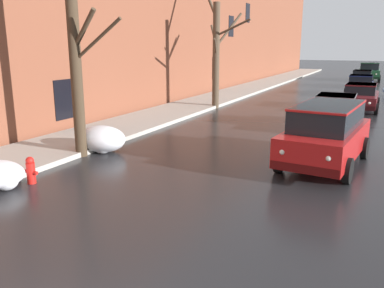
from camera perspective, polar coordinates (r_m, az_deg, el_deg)
name	(u,v)px	position (r m, az deg, el deg)	size (l,w,h in m)	color
left_sidewalk_slab	(188,107)	(22.77, -0.58, 5.30)	(2.95, 80.00, 0.16)	#A8A399
brick_townhouse_facade	(156,14)	(23.52, -5.14, 17.84)	(0.63, 80.00, 10.25)	brown
snow_bank_mid_block_left	(101,140)	(13.67, -12.77, 0.59)	(1.69, 1.27, 0.87)	white
bare_tree_second_along_sidewalk	(75,39)	(12.88, -16.30, 14.13)	(2.03, 2.95, 7.04)	#423323
bare_tree_mid_block	(217,50)	(22.67, 3.50, 13.14)	(3.38, 2.98, 6.74)	#4C3D2D
suv_red_approaching_near_lane	(326,132)	(12.34, 18.53, 1.56)	(2.30, 4.58, 1.82)	red
sedan_grey_parked_kerbside_close	(335,111)	(18.10, 19.62, 4.44)	(2.02, 3.96, 1.42)	slate
sedan_maroon_parked_kerbside_mid	(360,96)	(23.91, 22.77, 6.27)	(1.95, 4.30, 1.42)	maroon
sedan_darkblue_parked_far_down_block	(360,85)	(31.01, 22.77, 7.77)	(2.04, 4.20, 1.42)	navy
sedan_black_queued_behind_truck	(362,78)	(37.22, 22.96, 8.58)	(1.84, 3.92, 1.42)	black
suv_green_at_far_intersection	(369,71)	(44.43, 23.84, 9.49)	(2.28, 4.88, 1.82)	#1E5633
fire_hydrant	(31,170)	(11.08, -21.92, -3.45)	(0.42, 0.22, 0.71)	red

